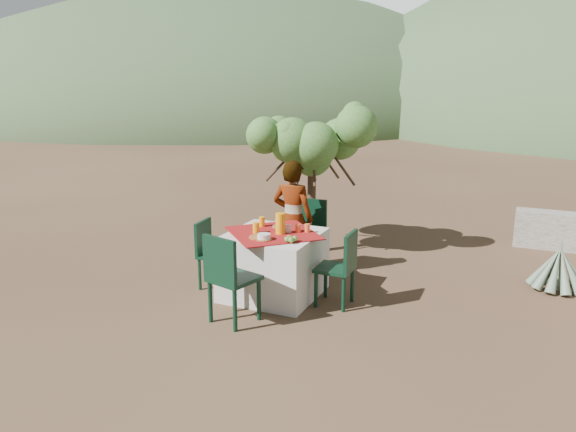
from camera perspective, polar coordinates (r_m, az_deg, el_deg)
The scene contains 22 objects.
ground at distance 6.62m, azimuth -0.11°, elevation -8.26°, with size 160.00×160.00×0.00m, color #3E261C.
table at distance 6.58m, azimuth -1.50°, elevation -4.89°, with size 1.30×1.30×0.76m.
chair_far at distance 7.36m, azimuth 2.02°, elevation -1.63°, with size 0.46×0.46×0.95m.
chair_near at distance 5.80m, azimuth -6.08°, elevation -6.00°, with size 0.54×0.54×0.96m.
chair_left at distance 6.88m, azimuth -7.82°, elevation -3.49°, with size 0.41×0.41×0.83m.
chair_right at distance 6.27m, azimuth 5.41°, elevation -4.97°, with size 0.40×0.40×0.86m.
person at distance 7.12m, azimuth 0.49°, elevation -0.28°, with size 0.55×0.36×1.50m, color #8C6651.
shrub_tree at distance 7.98m, azimuth 3.00°, elevation 6.68°, with size 1.61×1.58×1.89m.
agave at distance 7.55m, azimuth 25.78°, elevation -4.87°, with size 0.70×0.68×0.74m.
hill_near_left at distance 41.15m, azimuth -5.98°, elevation 10.43°, with size 40.00×40.00×16.00m, color #2F4B2A.
hill_far_center at distance 58.01m, azimuth 17.93°, elevation 10.86°, with size 60.00×60.00×24.00m, color slate.
plate_far at distance 6.69m, azimuth -0.72°, elevation -1.07°, with size 0.21×0.21×0.01m, color brown.
plate_near at distance 6.26m, azimuth -2.96°, elevation -2.15°, with size 0.23×0.23×0.01m, color brown.
glass_far at distance 6.72m, azimuth -2.67°, elevation -0.58°, with size 0.07×0.07×0.12m, color orange.
glass_near at distance 6.44m, azimuth -3.27°, elevation -1.20°, with size 0.08×0.08×0.12m, color orange.
juice_pitcher at distance 6.39m, azimuth -0.79°, elevation -0.77°, with size 0.11×0.11×0.24m, color orange.
bowl_plate at distance 6.19m, azimuth -2.46°, elevation -2.36°, with size 0.18×0.18×0.01m, color brown.
white_bowl at distance 6.18m, azimuth -2.46°, elevation -2.06°, with size 0.15×0.15×0.05m, color silver.
jar_left at distance 6.46m, azimuth 1.02°, elevation -1.25°, with size 0.06×0.06×0.10m, color orange.
jar_right at distance 6.47m, azimuth 1.97°, elevation -1.22°, with size 0.06×0.06×0.10m, color orange.
napkin_holder at distance 6.45m, azimuth 0.02°, elevation -1.30°, with size 0.07×0.04×0.09m, color silver.
fruit_cluster at distance 6.09m, azimuth 0.26°, elevation -2.35°, with size 0.13×0.12×0.07m.
Camera 1 is at (2.51, -5.59, 2.51)m, focal length 35.00 mm.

